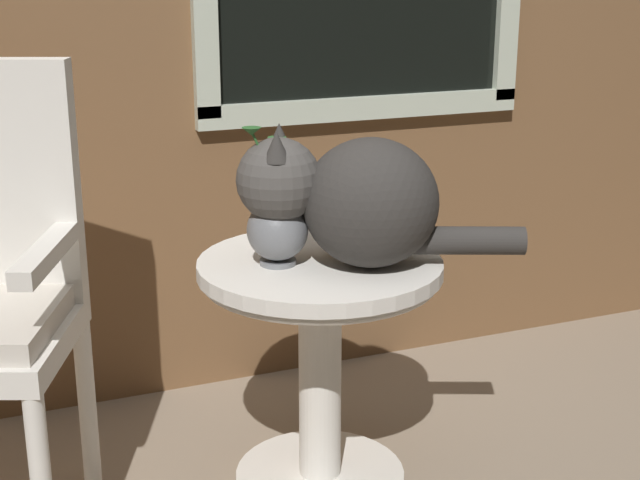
% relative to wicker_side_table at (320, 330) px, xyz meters
% --- Properties ---
extents(wicker_side_table, '(0.59, 0.59, 0.60)m').
position_rel_wicker_side_table_xyz_m(wicker_side_table, '(0.00, 0.00, 0.00)').
color(wicker_side_table, silver).
rests_on(wicker_side_table, ground_plane).
extents(cat, '(0.64, 0.40, 0.33)m').
position_rel_wicker_side_table_xyz_m(cat, '(0.06, -0.06, 0.34)').
color(cat, '#33302D').
rests_on(cat, wicker_side_table).
extents(pewter_vase_with_ivy, '(0.15, 0.14, 0.33)m').
position_rel_wicker_side_table_xyz_m(pewter_vase_with_ivy, '(-0.10, 0.01, 0.28)').
color(pewter_vase_with_ivy, slate).
rests_on(pewter_vase_with_ivy, wicker_side_table).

